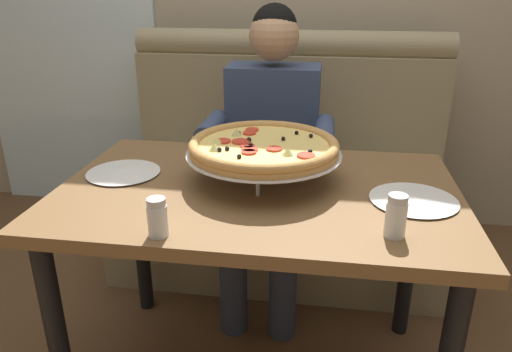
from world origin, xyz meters
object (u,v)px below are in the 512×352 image
dining_table (258,215)px  patio_chair (127,97)px  booth_bench (283,185)px  shaker_oregano (158,220)px  plate_near_left (123,171)px  plate_near_right (414,198)px  pizza (263,147)px  shaker_parmesan (396,219)px  diner_main (270,142)px

dining_table → patio_chair: 2.50m
booth_bench → shaker_oregano: size_ratio=15.46×
plate_near_left → plate_near_right: bearing=-4.9°
plate_near_left → plate_near_right: 0.93m
pizza → shaker_parmesan: size_ratio=4.39×
shaker_oregano → plate_near_left: 0.47m
plate_near_right → patio_chair: patio_chair is taller
pizza → patio_chair: 2.47m
dining_table → shaker_parmesan: (0.39, -0.26, 0.15)m
dining_table → plate_near_right: 0.48m
diner_main → plate_near_right: size_ratio=4.98×
dining_table → pizza: size_ratio=2.50×
shaker_oregano → plate_near_left: (-0.26, 0.39, -0.03)m
booth_bench → diner_main: bearing=-97.4°
plate_near_left → patio_chair: size_ratio=0.28×
shaker_parmesan → plate_near_left: (-0.85, 0.30, -0.04)m
dining_table → pizza: bearing=82.7°
plate_near_left → plate_near_right: (0.93, -0.08, 0.00)m
patio_chair → booth_bench: bearing=-43.0°
patio_chair → dining_table: bearing=-57.8°
diner_main → plate_near_left: 0.71m
dining_table → pizza: pizza is taller
shaker_oregano → pizza: bearing=62.6°
dining_table → shaker_parmesan: shaker_parmesan is taller
plate_near_right → shaker_parmesan: bearing=-109.9°
pizza → shaker_oregano: (-0.21, -0.41, -0.07)m
plate_near_left → dining_table: bearing=-5.6°
booth_bench → dining_table: bearing=-90.0°
booth_bench → shaker_oregano: bearing=-99.5°
booth_bench → shaker_parmesan: (0.39, -1.13, 0.41)m
pizza → shaker_oregano: size_ratio=4.81×
booth_bench → diner_main: size_ratio=1.25×
dining_table → booth_bench: bearing=90.0°
shaker_parmesan → shaker_oregano: size_ratio=1.10×
plate_near_left → diner_main: bearing=52.6°
pizza → diner_main: bearing=94.5°
dining_table → plate_near_left: (-0.46, 0.05, 0.11)m
diner_main → plate_near_right: bearing=-51.9°
dining_table → shaker_oregano: size_ratio=12.05×
pizza → plate_near_left: bearing=-177.6°
pizza → plate_near_right: 0.48m
diner_main → pizza: 0.56m
plate_near_right → patio_chair: bearing=129.9°
pizza → plate_near_left: size_ratio=2.03×
dining_table → patio_chair: (-1.33, 2.11, -0.14)m
pizza → shaker_parmesan: (0.38, -0.32, -0.06)m
dining_table → diner_main: diner_main is taller
diner_main → shaker_parmesan: diner_main is taller
plate_near_right → plate_near_left: bearing=175.1°
dining_table → patio_chair: size_ratio=1.44×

